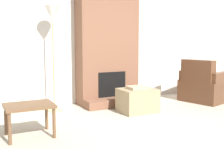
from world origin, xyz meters
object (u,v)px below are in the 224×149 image
(ottoman, at_px, (137,100))
(armchair, at_px, (205,87))
(side_table, at_px, (29,109))
(floor_lamp_left, at_px, (52,23))

(ottoman, bearing_deg, armchair, 4.98)
(ottoman, distance_m, armchair, 1.81)
(ottoman, xyz_separation_m, armchair, (1.80, 0.16, 0.07))
(ottoman, relative_size, side_table, 1.01)
(armchair, height_order, side_table, armchair)
(ottoman, relative_size, floor_lamp_left, 0.34)
(armchair, bearing_deg, ottoman, 79.61)
(side_table, relative_size, floor_lamp_left, 0.33)
(ottoman, height_order, floor_lamp_left, floor_lamp_left)
(side_table, bearing_deg, floor_lamp_left, 61.56)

